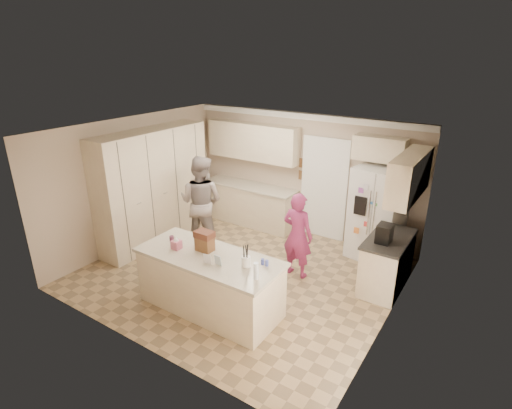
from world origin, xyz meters
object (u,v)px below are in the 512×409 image
Objects in this scene: coffee_maker at (384,233)px; teen_girl at (298,235)px; island_base at (210,283)px; utensil_crock at (246,262)px; tissue_box at (176,245)px; refrigerator at (377,215)px; dollhouse_body at (205,244)px; teen_boy at (201,202)px.

coffee_maker is 1.46m from teen_girl.
island_base is 14.67× the size of utensil_crock.
utensil_crock is at bearing 92.79° from teen_girl.
tissue_box is at bearing -142.43° from coffee_maker.
dollhouse_body is (-1.75, -2.91, 0.14)m from refrigerator.
island_base is at bearing 71.04° from teen_girl.
island_base is 0.62m from dollhouse_body.
teen_boy reaches higher than refrigerator.
teen_girl is (1.20, 1.73, -0.22)m from tissue_box.
utensil_crock is 2.67m from teen_boy.
coffee_maker is 0.14× the size of island_base.
dollhouse_body is at bearing 146.31° from island_base.
island_base is 0.86m from utensil_crock.
teen_boy is 2.17m from teen_girl.
teen_girl is at bearing 55.22° from tissue_box.
teen_boy is at bearing -146.23° from refrigerator.
utensil_crock is 0.08× the size of teen_boy.
teen_girl is at bearing 89.98° from utensil_crock.
tissue_box is at bearing -115.10° from refrigerator.
dollhouse_body is at bearing 26.57° from tissue_box.
coffee_maker is 2.32m from utensil_crock.
teen_girl is at bearing 62.36° from dollhouse_body.
coffee_maker is at bearing 37.57° from tissue_box.
refrigerator is 3.44m from island_base.
utensil_crock is (-1.40, -1.85, -0.07)m from coffee_maker.
tissue_box is at bearing -169.70° from island_base.
dollhouse_body is 1.74m from teen_girl.
dollhouse_body is at bearing 118.82° from teen_boy.
teen_girl is (-0.95, -1.38, -0.12)m from refrigerator.
island_base is 2.27m from teen_boy.
refrigerator is 3.42m from teen_boy.
teen_girl is at bearing 68.23° from island_base.
coffee_maker reaches higher than dollhouse_body.
tissue_box is at bearing 58.03° from teen_girl.
refrigerator reaches higher than tissue_box.
utensil_crock is 1.21m from tissue_box.
refrigerator is at bearing -169.10° from teen_boy.
refrigerator is at bearing -121.60° from teen_girl.
coffee_maker is at bearing 52.88° from utensil_crock.
teen_boy reaches higher than utensil_crock.
utensil_crock is 1.07× the size of tissue_box.
coffee_maker is 0.19× the size of teen_girl.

